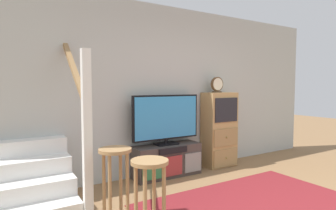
{
  "coord_description": "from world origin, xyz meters",
  "views": [
    {
      "loc": [
        -2.51,
        -1.48,
        1.41
      ],
      "look_at": [
        -0.45,
        1.92,
        1.14
      ],
      "focal_mm": 29.64,
      "sensor_mm": 36.0,
      "label": 1
    }
  ],
  "objects_px": {
    "television": "(166,118)",
    "bar_stool_near": "(150,182)",
    "media_console": "(167,160)",
    "side_cabinet": "(219,129)",
    "desk_clock": "(217,85)",
    "bar_stool_far": "(115,168)"
  },
  "relations": [
    {
      "from": "bar_stool_near",
      "to": "bar_stool_far",
      "type": "bearing_deg",
      "value": 103.3
    },
    {
      "from": "media_console",
      "to": "bar_stool_far",
      "type": "distance_m",
      "value": 1.6
    },
    {
      "from": "media_console",
      "to": "television",
      "type": "height_order",
      "value": "television"
    },
    {
      "from": "media_console",
      "to": "side_cabinet",
      "type": "height_order",
      "value": "side_cabinet"
    },
    {
      "from": "side_cabinet",
      "to": "media_console",
      "type": "bearing_deg",
      "value": -179.46
    },
    {
      "from": "media_console",
      "to": "bar_stool_near",
      "type": "xyz_separation_m",
      "value": [
        -1.09,
        -1.51,
        0.31
      ]
    },
    {
      "from": "side_cabinet",
      "to": "television",
      "type": "bearing_deg",
      "value": 179.28
    },
    {
      "from": "bar_stool_far",
      "to": "desk_clock",
      "type": "bearing_deg",
      "value": 23.74
    },
    {
      "from": "desk_clock",
      "to": "bar_stool_near",
      "type": "xyz_separation_m",
      "value": [
        -2.1,
        -1.51,
        -0.88
      ]
    },
    {
      "from": "television",
      "to": "bar_stool_near",
      "type": "height_order",
      "value": "television"
    },
    {
      "from": "media_console",
      "to": "desk_clock",
      "type": "xyz_separation_m",
      "value": [
        1.01,
        -0.0,
        1.19
      ]
    },
    {
      "from": "bar_stool_far",
      "to": "side_cabinet",
      "type": "bearing_deg",
      "value": 23.34
    },
    {
      "from": "television",
      "to": "desk_clock",
      "type": "bearing_deg",
      "value": -1.63
    },
    {
      "from": "television",
      "to": "bar_stool_near",
      "type": "relative_size",
      "value": 1.52
    },
    {
      "from": "side_cabinet",
      "to": "bar_stool_near",
      "type": "relative_size",
      "value": 1.72
    },
    {
      "from": "media_console",
      "to": "bar_stool_near",
      "type": "relative_size",
      "value": 1.45
    },
    {
      "from": "bar_stool_near",
      "to": "side_cabinet",
      "type": "bearing_deg",
      "value": 35.01
    },
    {
      "from": "television",
      "to": "desk_clock",
      "type": "relative_size",
      "value": 4.27
    },
    {
      "from": "television",
      "to": "bar_stool_far",
      "type": "distance_m",
      "value": 1.62
    },
    {
      "from": "television",
      "to": "bar_stool_far",
      "type": "relative_size",
      "value": 1.49
    },
    {
      "from": "side_cabinet",
      "to": "bar_stool_far",
      "type": "bearing_deg",
      "value": -156.66
    },
    {
      "from": "media_console",
      "to": "bar_stool_far",
      "type": "relative_size",
      "value": 1.42
    }
  ]
}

